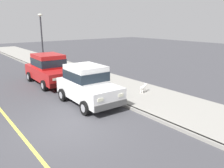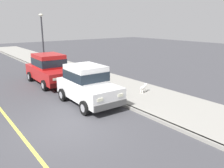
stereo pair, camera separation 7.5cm
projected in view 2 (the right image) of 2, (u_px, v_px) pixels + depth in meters
ground_plane at (68, 128)px, 8.69m from camera, size 80.00×80.00×0.00m
curb at (131, 108)px, 10.54m from camera, size 0.16×64.00×0.14m
sidewalk at (158, 100)px, 11.59m from camera, size 3.60×64.00×0.14m
lane_centre_line at (25, 141)px, 7.75m from camera, size 0.12×57.60×0.01m
car_white_hatchback at (87, 84)px, 11.16m from camera, size 2.03×3.84×1.88m
car_red_sedan at (49, 69)px, 14.85m from camera, size 2.12×4.65×1.92m
dog_white at (144, 87)px, 12.63m from camera, size 0.74×0.33×0.49m
fire_hydrant at (89, 80)px, 14.04m from camera, size 0.34×0.24×0.72m
street_lamp at (42, 35)px, 18.71m from camera, size 0.36×0.36×4.42m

